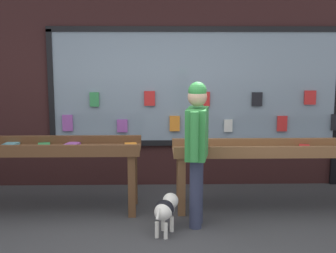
% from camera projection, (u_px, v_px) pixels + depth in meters
% --- Properties ---
extents(ground_plane, '(40.00, 40.00, 0.00)m').
position_uv_depth(ground_plane, '(157.00, 249.00, 4.76)').
color(ground_plane, '#38383A').
extents(shopfront_facade, '(7.11, 0.29, 3.59)m').
position_uv_depth(shopfront_facade, '(162.00, 66.00, 6.83)').
color(shopfront_facade, '#331919').
rests_on(shopfront_facade, ground_plane).
extents(display_table_left, '(2.89, 0.66, 0.90)m').
position_uv_depth(display_table_left, '(24.00, 154.00, 5.79)').
color(display_table_left, brown).
rests_on(display_table_left, ground_plane).
extents(display_table_right, '(2.89, 0.58, 0.86)m').
position_uv_depth(display_table_right, '(288.00, 155.00, 5.87)').
color(display_table_right, brown).
rests_on(display_table_right, ground_plane).
extents(person_browsing, '(0.30, 0.65, 1.66)m').
position_uv_depth(person_browsing, '(197.00, 143.00, 5.26)').
color(person_browsing, '#2D334C').
rests_on(person_browsing, ground_plane).
extents(small_dog, '(0.32, 0.54, 0.41)m').
position_uv_depth(small_dog, '(166.00, 209.00, 5.13)').
color(small_dog, white).
rests_on(small_dog, ground_plane).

